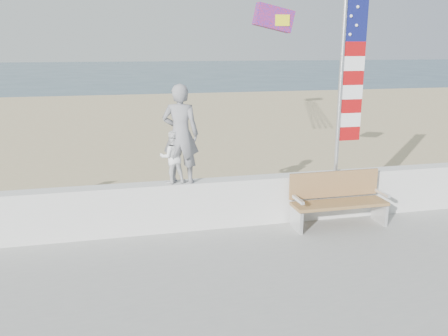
% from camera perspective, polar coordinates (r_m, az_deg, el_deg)
% --- Properties ---
extents(ground, '(220.00, 220.00, 0.00)m').
position_cam_1_polar(ground, '(7.32, 1.79, -13.88)').
color(ground, '#2C4758').
rests_on(ground, ground).
extents(sand, '(90.00, 40.00, 0.08)m').
position_cam_1_polar(sand, '(15.69, -6.81, 1.70)').
color(sand, tan).
rests_on(sand, ground).
extents(seawall, '(30.00, 0.35, 0.90)m').
position_cam_1_polar(seawall, '(8.86, -1.56, -4.28)').
color(seawall, silver).
rests_on(seawall, boardwalk).
extents(adult, '(0.75, 0.61, 1.77)m').
position_cam_1_polar(adult, '(8.43, -5.25, 4.09)').
color(adult, gray).
rests_on(adult, seawall).
extents(child, '(0.47, 0.37, 0.95)m').
position_cam_1_polar(child, '(8.49, -6.20, 1.31)').
color(child, white).
rests_on(child, seawall).
extents(bench, '(1.80, 0.57, 1.00)m').
position_cam_1_polar(bench, '(9.18, 13.49, -3.62)').
color(bench, olive).
rests_on(bench, boardwalk).
extents(flag, '(0.50, 0.08, 3.50)m').
position_cam_1_polar(flag, '(9.29, 14.64, 11.03)').
color(flag, silver).
rests_on(flag, seawall).
extents(parafoil_kite, '(0.87, 0.25, 0.59)m').
position_cam_1_polar(parafoil_kite, '(10.09, 6.13, 17.47)').
color(parafoil_kite, red).
rests_on(parafoil_kite, ground).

